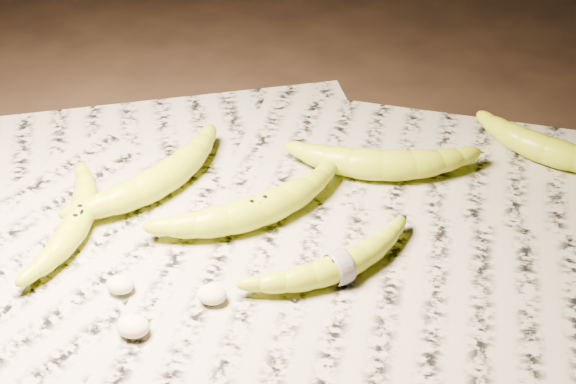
% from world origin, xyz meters
% --- Properties ---
extents(ground, '(3.00, 3.00, 0.00)m').
position_xyz_m(ground, '(0.00, 0.00, 0.00)').
color(ground, black).
rests_on(ground, ground).
extents(newspaper_patch, '(0.90, 0.70, 0.01)m').
position_xyz_m(newspaper_patch, '(-0.03, -0.01, 0.00)').
color(newspaper_patch, '#A39D8B').
rests_on(newspaper_patch, ground).
extents(banana_left_a, '(0.07, 0.20, 0.03)m').
position_xyz_m(banana_left_a, '(-0.24, -0.04, 0.02)').
color(banana_left_a, '#B9D11A').
rests_on(banana_left_a, newspaper_patch).
extents(banana_left_b, '(0.16, 0.22, 0.04)m').
position_xyz_m(banana_left_b, '(-0.17, 0.06, 0.03)').
color(banana_left_b, '#B9D11A').
rests_on(banana_left_b, newspaper_patch).
extents(banana_center, '(0.21, 0.19, 0.04)m').
position_xyz_m(banana_center, '(-0.03, 0.02, 0.03)').
color(banana_center, '#B9D11A').
rests_on(banana_center, newspaper_patch).
extents(banana_taped, '(0.18, 0.17, 0.03)m').
position_xyz_m(banana_taped, '(0.07, -0.05, 0.02)').
color(banana_taped, '#B9D11A').
rests_on(banana_taped, newspaper_patch).
extents(banana_upper_a, '(0.22, 0.10, 0.04)m').
position_xyz_m(banana_upper_a, '(0.10, 0.14, 0.03)').
color(banana_upper_a, '#B9D11A').
rests_on(banana_upper_a, newspaper_patch).
extents(banana_upper_b, '(0.20, 0.13, 0.04)m').
position_xyz_m(banana_upper_b, '(0.31, 0.22, 0.03)').
color(banana_upper_b, '#B9D11A').
rests_on(banana_upper_b, newspaper_patch).
extents(measuring_tape, '(0.03, 0.03, 0.04)m').
position_xyz_m(measuring_tape, '(0.07, -0.05, 0.02)').
color(measuring_tape, white).
rests_on(measuring_tape, newspaper_patch).
extents(flesh_chunk_a, '(0.03, 0.03, 0.02)m').
position_xyz_m(flesh_chunk_a, '(-0.16, -0.12, 0.02)').
color(flesh_chunk_a, beige).
rests_on(flesh_chunk_a, newspaper_patch).
extents(flesh_chunk_b, '(0.03, 0.03, 0.02)m').
position_xyz_m(flesh_chunk_b, '(-0.12, -0.18, 0.02)').
color(flesh_chunk_b, beige).
rests_on(flesh_chunk_b, newspaper_patch).
extents(flesh_chunk_c, '(0.03, 0.03, 0.02)m').
position_xyz_m(flesh_chunk_c, '(-0.05, -0.12, 0.02)').
color(flesh_chunk_c, beige).
rests_on(flesh_chunk_c, newspaper_patch).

